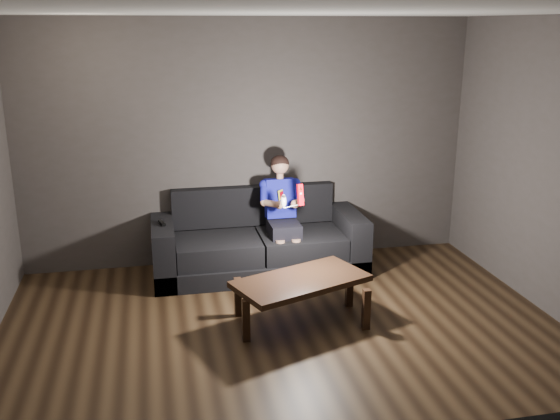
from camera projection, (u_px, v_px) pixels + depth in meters
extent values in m
plane|color=black|center=(301.00, 369.00, 4.93)|extent=(5.00, 5.00, 0.00)
cube|color=#3D3735|center=(249.00, 143.00, 6.89)|extent=(5.00, 0.04, 2.70)
cube|color=#3D3735|center=(473.00, 398.00, 2.20)|extent=(5.00, 0.04, 2.70)
cube|color=beige|center=(305.00, 11.00, 4.15)|extent=(5.00, 5.00, 0.02)
cube|color=black|center=(259.00, 262.00, 6.87)|extent=(2.27, 0.98, 0.20)
cube|color=black|center=(218.00, 250.00, 6.62)|extent=(0.89, 0.69, 0.24)
cube|color=black|center=(301.00, 244.00, 6.80)|extent=(0.89, 0.69, 0.24)
cube|color=black|center=(252.00, 204.00, 7.06)|extent=(1.82, 0.23, 0.44)
cube|color=black|center=(163.00, 251.00, 6.61)|extent=(0.23, 0.98, 0.62)
cube|color=black|center=(348.00, 238.00, 7.01)|extent=(0.23, 0.98, 0.62)
cube|color=black|center=(284.00, 229.00, 6.68)|extent=(0.32, 0.40, 0.15)
cube|color=#070694|center=(280.00, 198.00, 6.80)|extent=(0.32, 0.23, 0.44)
cube|color=yellow|center=(282.00, 194.00, 6.70)|extent=(0.10, 0.10, 0.11)
cube|color=#AD000D|center=(282.00, 195.00, 6.69)|extent=(0.06, 0.06, 0.07)
cylinder|color=tan|center=(280.00, 176.00, 6.73)|extent=(0.07, 0.07, 0.06)
sphere|color=tan|center=(280.00, 165.00, 6.70)|extent=(0.19, 0.19, 0.19)
ellipsoid|color=black|center=(280.00, 163.00, 6.70)|extent=(0.20, 0.20, 0.17)
cylinder|color=#070694|center=(263.00, 193.00, 6.68)|extent=(0.08, 0.24, 0.20)
cylinder|color=#070694|center=(299.00, 192.00, 6.75)|extent=(0.08, 0.24, 0.20)
cylinder|color=tan|center=(272.00, 202.00, 6.54)|extent=(0.15, 0.25, 0.11)
cylinder|color=tan|center=(298.00, 200.00, 6.60)|extent=(0.15, 0.25, 0.11)
sphere|color=tan|center=(279.00, 205.00, 6.46)|extent=(0.09, 0.09, 0.09)
sphere|color=tan|center=(295.00, 204.00, 6.49)|extent=(0.09, 0.09, 0.09)
cylinder|color=tan|center=(280.00, 257.00, 6.54)|extent=(0.10, 0.10, 0.36)
cylinder|color=tan|center=(296.00, 255.00, 6.57)|extent=(0.10, 0.10, 0.36)
cube|color=red|center=(300.00, 195.00, 6.23)|extent=(0.07, 0.09, 0.22)
cube|color=maroon|center=(301.00, 189.00, 6.19)|extent=(0.04, 0.02, 0.03)
cylinder|color=white|center=(301.00, 197.00, 6.22)|extent=(0.02, 0.01, 0.02)
ellipsoid|color=white|center=(284.00, 201.00, 6.22)|extent=(0.07, 0.09, 0.14)
cylinder|color=black|center=(284.00, 197.00, 6.18)|extent=(0.03, 0.01, 0.03)
cube|color=black|center=(162.00, 223.00, 6.47)|extent=(0.08, 0.17, 0.03)
cube|color=black|center=(162.00, 220.00, 6.51)|extent=(0.02, 0.02, 0.00)
cube|color=black|center=(301.00, 281.00, 5.59)|extent=(1.32, 0.98, 0.05)
cube|color=black|center=(246.00, 321.00, 5.31)|extent=(0.06, 0.06, 0.38)
cube|color=black|center=(366.00, 309.00, 5.52)|extent=(0.06, 0.06, 0.38)
cube|color=black|center=(238.00, 297.00, 5.77)|extent=(0.06, 0.06, 0.38)
cube|color=black|center=(349.00, 288.00, 5.98)|extent=(0.06, 0.06, 0.38)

